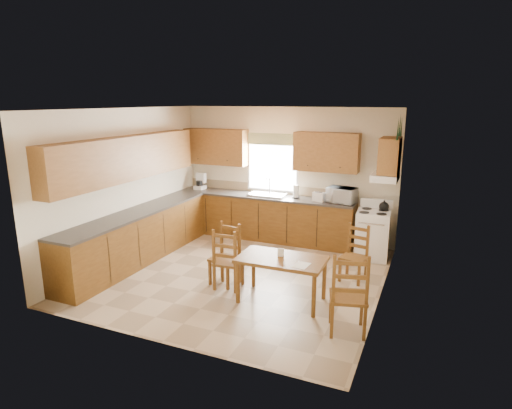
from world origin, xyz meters
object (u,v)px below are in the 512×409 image
at_px(stove, 372,235).
at_px(chair_far_right, 354,254).
at_px(chair_near_left, 229,258).
at_px(chair_far_left, 225,255).
at_px(dining_table, 281,279).
at_px(microwave, 342,195).
at_px(chair_near_right, 348,292).

bearing_deg(stove, chair_far_right, -99.75).
bearing_deg(stove, chair_near_left, -134.06).
bearing_deg(chair_far_left, chair_far_right, 35.03).
height_order(stove, dining_table, stove).
bearing_deg(stove, dining_table, -116.14).
height_order(microwave, chair_near_left, microwave).
xyz_separation_m(stove, microwave, (-0.66, 0.28, 0.64)).
height_order(microwave, dining_table, microwave).
bearing_deg(microwave, chair_near_right, -65.87).
height_order(microwave, chair_far_left, microwave).
xyz_separation_m(chair_far_left, chair_far_right, (1.84, 0.91, -0.03)).
bearing_deg(chair_far_left, chair_near_left, -31.10).
height_order(stove, chair_near_right, chair_near_right).
bearing_deg(dining_table, chair_near_right, -25.07).
distance_m(stove, microwave, 0.96).
bearing_deg(chair_far_left, dining_table, -3.06).
height_order(chair_near_left, chair_far_left, same).
bearing_deg(chair_far_right, stove, 95.84).
distance_m(microwave, dining_table, 2.70).
bearing_deg(chair_far_right, microwave, 121.80).
bearing_deg(dining_table, microwave, 83.02).
xyz_separation_m(chair_near_left, chair_near_right, (1.95, -0.58, 0.06)).
bearing_deg(microwave, chair_near_left, -105.49).
relative_size(stove, chair_near_right, 0.80).
height_order(stove, chair_near_left, chair_near_left).
distance_m(microwave, chair_near_left, 2.80).
xyz_separation_m(chair_near_left, chair_far_left, (-0.12, 0.10, -0.00)).
distance_m(stove, chair_near_left, 2.86).
bearing_deg(stove, chair_far_left, -137.17).
height_order(microwave, chair_near_right, microwave).
xyz_separation_m(dining_table, chair_far_right, (0.82, 1.12, 0.12)).
distance_m(chair_near_left, chair_far_right, 2.00).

